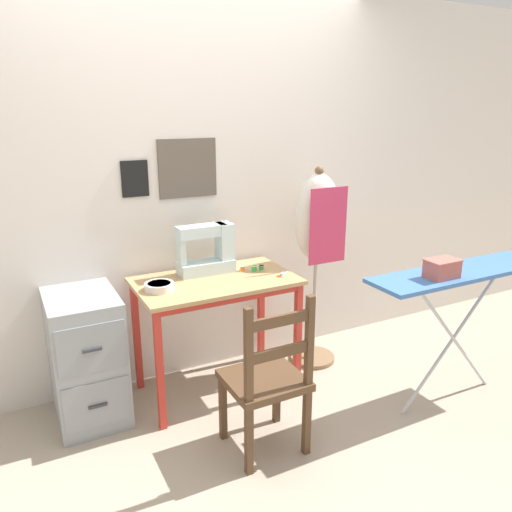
{
  "coord_description": "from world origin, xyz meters",
  "views": [
    {
      "loc": [
        -1.12,
        -2.41,
        1.78
      ],
      "look_at": [
        0.27,
        0.26,
        0.88
      ],
      "focal_mm": 35.0,
      "sensor_mm": 36.0,
      "label": 1
    }
  ],
  "objects_px": {
    "filing_cabinet": "(87,357)",
    "thread_spool_far_edge": "(261,268)",
    "scissors": "(281,275)",
    "thread_spool_mid_table": "(254,269)",
    "dress_form": "(317,227)",
    "sewing_machine": "(209,250)",
    "ironing_board": "(461,278)",
    "storage_box": "(442,269)",
    "wooden_chair": "(267,380)",
    "thread_spool_near_machine": "(242,268)",
    "fabric_bowl": "(159,286)"
  },
  "relations": [
    {
      "from": "fabric_bowl",
      "to": "scissors",
      "type": "xyz_separation_m",
      "value": [
        0.76,
        -0.09,
        -0.02
      ]
    },
    {
      "from": "fabric_bowl",
      "to": "thread_spool_far_edge",
      "type": "distance_m",
      "value": 0.7
    },
    {
      "from": "storage_box",
      "to": "wooden_chair",
      "type": "bearing_deg",
      "value": 172.22
    },
    {
      "from": "thread_spool_mid_table",
      "to": "wooden_chair",
      "type": "height_order",
      "value": "wooden_chair"
    },
    {
      "from": "dress_form",
      "to": "storage_box",
      "type": "distance_m",
      "value": 0.9
    },
    {
      "from": "thread_spool_near_machine",
      "to": "dress_form",
      "type": "distance_m",
      "value": 0.59
    },
    {
      "from": "scissors",
      "to": "fabric_bowl",
      "type": "bearing_deg",
      "value": 172.9
    },
    {
      "from": "sewing_machine",
      "to": "wooden_chair",
      "type": "relative_size",
      "value": 0.41
    },
    {
      "from": "storage_box",
      "to": "fabric_bowl",
      "type": "bearing_deg",
      "value": 150.26
    },
    {
      "from": "sewing_machine",
      "to": "thread_spool_near_machine",
      "type": "bearing_deg",
      "value": -20.08
    },
    {
      "from": "fabric_bowl",
      "to": "thread_spool_far_edge",
      "type": "relative_size",
      "value": 4.56
    },
    {
      "from": "sewing_machine",
      "to": "fabric_bowl",
      "type": "xyz_separation_m",
      "value": [
        -0.38,
        -0.17,
        -0.12
      ]
    },
    {
      "from": "filing_cabinet",
      "to": "dress_form",
      "type": "bearing_deg",
      "value": -1.42
    },
    {
      "from": "filing_cabinet",
      "to": "storage_box",
      "type": "distance_m",
      "value": 2.1
    },
    {
      "from": "thread_spool_far_edge",
      "to": "wooden_chair",
      "type": "relative_size",
      "value": 0.04
    },
    {
      "from": "wooden_chair",
      "to": "dress_form",
      "type": "height_order",
      "value": "dress_form"
    },
    {
      "from": "thread_spool_near_machine",
      "to": "ironing_board",
      "type": "xyz_separation_m",
      "value": [
        1.03,
        -0.85,
        0.03
      ]
    },
    {
      "from": "thread_spool_far_edge",
      "to": "dress_form",
      "type": "bearing_deg",
      "value": 1.02
    },
    {
      "from": "dress_form",
      "to": "wooden_chair",
      "type": "bearing_deg",
      "value": -137.33
    },
    {
      "from": "thread_spool_mid_table",
      "to": "wooden_chair",
      "type": "distance_m",
      "value": 0.84
    },
    {
      "from": "ironing_board",
      "to": "storage_box",
      "type": "relative_size",
      "value": 6.52
    },
    {
      "from": "filing_cabinet",
      "to": "thread_spool_far_edge",
      "type": "bearing_deg",
      "value": -2.37
    },
    {
      "from": "thread_spool_mid_table",
      "to": "filing_cabinet",
      "type": "relative_size",
      "value": 0.06
    },
    {
      "from": "scissors",
      "to": "ironing_board",
      "type": "relative_size",
      "value": 0.09
    },
    {
      "from": "ironing_board",
      "to": "storage_box",
      "type": "distance_m",
      "value": 0.24
    },
    {
      "from": "thread_spool_mid_table",
      "to": "dress_form",
      "type": "bearing_deg",
      "value": 1.75
    },
    {
      "from": "scissors",
      "to": "thread_spool_mid_table",
      "type": "relative_size",
      "value": 2.67
    },
    {
      "from": "filing_cabinet",
      "to": "fabric_bowl",
      "type": "bearing_deg",
      "value": -13.29
    },
    {
      "from": "thread_spool_near_machine",
      "to": "storage_box",
      "type": "height_order",
      "value": "storage_box"
    },
    {
      "from": "sewing_machine",
      "to": "thread_spool_near_machine",
      "type": "xyz_separation_m",
      "value": [
        0.2,
        -0.07,
        -0.13
      ]
    },
    {
      "from": "filing_cabinet",
      "to": "dress_form",
      "type": "xyz_separation_m",
      "value": [
        1.56,
        -0.04,
        0.61
      ]
    },
    {
      "from": "thread_spool_near_machine",
      "to": "ironing_board",
      "type": "distance_m",
      "value": 1.33
    },
    {
      "from": "wooden_chair",
      "to": "dress_form",
      "type": "bearing_deg",
      "value": 42.67
    },
    {
      "from": "fabric_bowl",
      "to": "ironing_board",
      "type": "xyz_separation_m",
      "value": [
        1.61,
        -0.75,
        0.02
      ]
    },
    {
      "from": "thread_spool_mid_table",
      "to": "dress_form",
      "type": "relative_size",
      "value": 0.03
    },
    {
      "from": "scissors",
      "to": "storage_box",
      "type": "relative_size",
      "value": 0.61
    },
    {
      "from": "fabric_bowl",
      "to": "ironing_board",
      "type": "bearing_deg",
      "value": -25.05
    },
    {
      "from": "thread_spool_near_machine",
      "to": "ironing_board",
      "type": "height_order",
      "value": "ironing_board"
    },
    {
      "from": "fabric_bowl",
      "to": "ironing_board",
      "type": "distance_m",
      "value": 1.77
    },
    {
      "from": "thread_spool_mid_table",
      "to": "dress_form",
      "type": "xyz_separation_m",
      "value": [
        0.49,
        0.01,
        0.21
      ]
    },
    {
      "from": "sewing_machine",
      "to": "scissors",
      "type": "height_order",
      "value": "sewing_machine"
    },
    {
      "from": "sewing_machine",
      "to": "ironing_board",
      "type": "distance_m",
      "value": 1.54
    },
    {
      "from": "scissors",
      "to": "dress_form",
      "type": "relative_size",
      "value": 0.08
    },
    {
      "from": "sewing_machine",
      "to": "fabric_bowl",
      "type": "bearing_deg",
      "value": -156.03
    },
    {
      "from": "sewing_machine",
      "to": "fabric_bowl",
      "type": "height_order",
      "value": "sewing_machine"
    },
    {
      "from": "sewing_machine",
      "to": "dress_form",
      "type": "xyz_separation_m",
      "value": [
        0.75,
        -0.11,
        0.09
      ]
    },
    {
      "from": "sewing_machine",
      "to": "fabric_bowl",
      "type": "distance_m",
      "value": 0.44
    },
    {
      "from": "dress_form",
      "to": "filing_cabinet",
      "type": "bearing_deg",
      "value": 178.58
    },
    {
      "from": "scissors",
      "to": "filing_cabinet",
      "type": "xyz_separation_m",
      "value": [
        -1.19,
        0.2,
        -0.38
      ]
    },
    {
      "from": "fabric_bowl",
      "to": "wooden_chair",
      "type": "relative_size",
      "value": 0.19
    }
  ]
}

